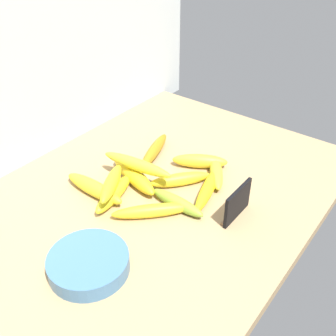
{
  "coord_description": "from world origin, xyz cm",
  "views": [
    {
      "loc": [
        -60.82,
        -52.34,
        67.78
      ],
      "look_at": [
        7.82,
        0.05,
        8.0
      ],
      "focal_mm": 42.94,
      "sensor_mm": 36.0,
      "label": 1
    }
  ],
  "objects_px": {
    "banana_1": "(216,172)",
    "banana_9": "(94,188)",
    "fruit_bowl": "(89,263)",
    "banana_7": "(133,175)",
    "banana_4": "(152,211)",
    "banana_11": "(137,164)",
    "banana_6": "(200,161)",
    "banana_10": "(111,183)",
    "banana_0": "(114,194)",
    "banana_3": "(177,203)",
    "banana_5": "(209,187)",
    "chalkboard_sign": "(237,204)",
    "banana_8": "(154,150)",
    "banana_2": "(180,179)"
  },
  "relations": [
    {
      "from": "banana_1",
      "to": "banana_9",
      "type": "xyz_separation_m",
      "value": [
        -0.26,
        0.21,
        0.0
      ]
    },
    {
      "from": "fruit_bowl",
      "to": "banana_7",
      "type": "bearing_deg",
      "value": 24.42
    },
    {
      "from": "banana_4",
      "to": "banana_11",
      "type": "distance_m",
      "value": 0.15
    },
    {
      "from": "banana_6",
      "to": "banana_9",
      "type": "xyz_separation_m",
      "value": [
        -0.27,
        0.15,
        -0.0
      ]
    },
    {
      "from": "banana_10",
      "to": "banana_4",
      "type": "bearing_deg",
      "value": -83.36
    },
    {
      "from": "banana_0",
      "to": "banana_10",
      "type": "bearing_deg",
      "value": 171.17
    },
    {
      "from": "banana_3",
      "to": "banana_10",
      "type": "relative_size",
      "value": 1.01
    },
    {
      "from": "banana_1",
      "to": "banana_3",
      "type": "height_order",
      "value": "banana_1"
    },
    {
      "from": "banana_3",
      "to": "banana_5",
      "type": "xyz_separation_m",
      "value": [
        0.1,
        -0.03,
        -0.0
      ]
    },
    {
      "from": "banana_6",
      "to": "banana_11",
      "type": "bearing_deg",
      "value": 151.12
    },
    {
      "from": "banana_3",
      "to": "banana_9",
      "type": "bearing_deg",
      "value": 113.35
    },
    {
      "from": "banana_3",
      "to": "banana_7",
      "type": "relative_size",
      "value": 0.78
    },
    {
      "from": "banana_11",
      "to": "banana_10",
      "type": "bearing_deg",
      "value": 178.85
    },
    {
      "from": "fruit_bowl",
      "to": "banana_3",
      "type": "height_order",
      "value": "fruit_bowl"
    },
    {
      "from": "banana_5",
      "to": "banana_10",
      "type": "relative_size",
      "value": 1.36
    },
    {
      "from": "chalkboard_sign",
      "to": "banana_3",
      "type": "xyz_separation_m",
      "value": [
        -0.06,
        0.13,
        -0.02
      ]
    },
    {
      "from": "banana_3",
      "to": "banana_4",
      "type": "distance_m",
      "value": 0.07
    },
    {
      "from": "fruit_bowl",
      "to": "banana_8",
      "type": "bearing_deg",
      "value": 21.71
    },
    {
      "from": "banana_4",
      "to": "banana_11",
      "type": "bearing_deg",
      "value": 55.19
    },
    {
      "from": "banana_3",
      "to": "banana_7",
      "type": "height_order",
      "value": "banana_7"
    },
    {
      "from": "banana_0",
      "to": "banana_3",
      "type": "bearing_deg",
      "value": -64.23
    },
    {
      "from": "banana_6",
      "to": "banana_8",
      "type": "xyz_separation_m",
      "value": [
        -0.03,
        0.14,
        -0.0
      ]
    },
    {
      "from": "banana_7",
      "to": "banana_6",
      "type": "bearing_deg",
      "value": -31.74
    },
    {
      "from": "banana_8",
      "to": "banana_4",
      "type": "bearing_deg",
      "value": -142.26
    },
    {
      "from": "fruit_bowl",
      "to": "banana_9",
      "type": "height_order",
      "value": "banana_9"
    },
    {
      "from": "banana_0",
      "to": "banana_9",
      "type": "distance_m",
      "value": 0.06
    },
    {
      "from": "banana_8",
      "to": "banana_11",
      "type": "xyz_separation_m",
      "value": [
        -0.13,
        -0.05,
        0.04
      ]
    },
    {
      "from": "banana_6",
      "to": "fruit_bowl",
      "type": "bearing_deg",
      "value": -176.54
    },
    {
      "from": "fruit_bowl",
      "to": "banana_5",
      "type": "relative_size",
      "value": 0.8
    },
    {
      "from": "banana_11",
      "to": "banana_9",
      "type": "bearing_deg",
      "value": 152.26
    },
    {
      "from": "fruit_bowl",
      "to": "banana_5",
      "type": "bearing_deg",
      "value": -8.61
    },
    {
      "from": "chalkboard_sign",
      "to": "fruit_bowl",
      "type": "distance_m",
      "value": 0.37
    },
    {
      "from": "chalkboard_sign",
      "to": "banana_11",
      "type": "relative_size",
      "value": 0.53
    },
    {
      "from": "banana_2",
      "to": "banana_4",
      "type": "height_order",
      "value": "banana_2"
    },
    {
      "from": "banana_9",
      "to": "banana_4",
      "type": "bearing_deg",
      "value": -81.78
    },
    {
      "from": "banana_1",
      "to": "banana_8",
      "type": "bearing_deg",
      "value": 94.14
    },
    {
      "from": "banana_11",
      "to": "banana_5",
      "type": "bearing_deg",
      "value": -65.26
    },
    {
      "from": "banana_1",
      "to": "banana_4",
      "type": "bearing_deg",
      "value": 170.77
    },
    {
      "from": "banana_2",
      "to": "banana_4",
      "type": "xyz_separation_m",
      "value": [
        -0.14,
        -0.02,
        -0.0
      ]
    },
    {
      "from": "banana_1",
      "to": "banana_2",
      "type": "bearing_deg",
      "value": 146.7
    },
    {
      "from": "banana_1",
      "to": "banana_7",
      "type": "bearing_deg",
      "value": 132.48
    },
    {
      "from": "fruit_bowl",
      "to": "banana_10",
      "type": "relative_size",
      "value": 1.09
    },
    {
      "from": "banana_5",
      "to": "banana_0",
      "type": "bearing_deg",
      "value": 134.12
    },
    {
      "from": "banana_2",
      "to": "banana_11",
      "type": "bearing_deg",
      "value": 122.82
    },
    {
      "from": "banana_4",
      "to": "banana_3",
      "type": "bearing_deg",
      "value": -25.34
    },
    {
      "from": "banana_8",
      "to": "banana_2",
      "type": "bearing_deg",
      "value": -116.53
    },
    {
      "from": "banana_1",
      "to": "banana_5",
      "type": "relative_size",
      "value": 0.75
    },
    {
      "from": "banana_7",
      "to": "banana_11",
      "type": "relative_size",
      "value": 0.97
    },
    {
      "from": "banana_8",
      "to": "banana_9",
      "type": "relative_size",
      "value": 1.0
    },
    {
      "from": "banana_2",
      "to": "banana_4",
      "type": "bearing_deg",
      "value": -171.88
    }
  ]
}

